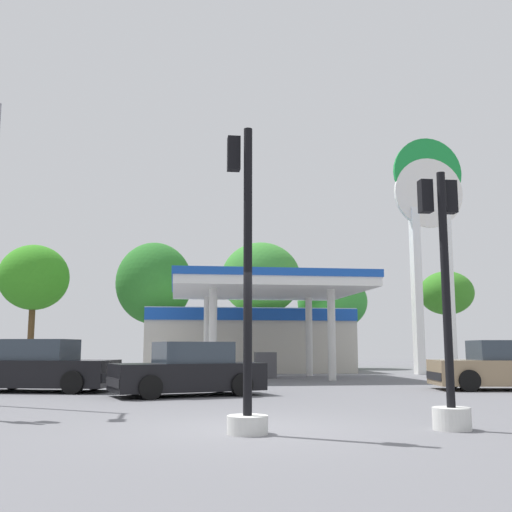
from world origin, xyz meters
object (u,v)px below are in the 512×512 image
Objects in this scene: station_pole_sign at (430,224)px; tree_4 at (332,302)px; tree_3 at (261,279)px; tree_5 at (446,293)px; traffic_signal_2 at (245,324)px; tree_2 at (154,283)px; car_2 at (41,368)px; traffic_signal_0 at (446,326)px; tree_1 at (34,278)px; car_0 at (188,371)px; car_1 at (503,367)px.

tree_4 is at bearing 109.44° from station_pole_sign.
tree_5 is at bearing 10.26° from tree_3.
traffic_signal_2 is 0.65× the size of tree_2.
tree_4 is at bearing 22.81° from tree_3.
station_pole_sign is at bearing 29.88° from car_2.
traffic_signal_2 reaches higher than car_2.
tree_2 is (-5.71, 27.36, 3.44)m from traffic_signal_0.
tree_5 is (7.70, 0.24, 0.66)m from tree_4.
tree_1 reaches higher than tree_5.
station_pole_sign is 10.21m from tree_5.
tree_1 is at bearing 109.07° from traffic_signal_2.
car_1 reaches higher than car_0.
tree_2 reaches higher than traffic_signal_2.
car_2 is 11.01m from traffic_signal_2.
traffic_signal_0 is at bearing 1.04° from traffic_signal_2.
car_1 is at bearing -103.32° from station_pole_sign.
tree_2 is at bearing -178.49° from tree_4.
tree_3 is (8.96, 15.96, 4.58)m from car_2.
traffic_signal_0 is 28.16m from tree_2.
tree_4 reaches higher than car_2.
car_2 reaches higher than car_0.
traffic_signal_0 is at bearing -91.19° from tree_3.
car_1 is 0.72× the size of tree_5.
tree_1 reaches higher than tree_4.
tree_2 is 1.02× the size of tree_3.
car_1 is 21.07m from tree_5.
tree_2 is (2.71, 17.69, 4.41)m from car_2.
car_0 is at bearing 95.26° from traffic_signal_2.
station_pole_sign reaches higher than traffic_signal_0.
car_0 is 1.03× the size of traffic_signal_0.
tree_4 is (9.42, 20.12, 3.45)m from car_0.
station_pole_sign is at bearing -39.23° from tree_3.
traffic_signal_0 is at bearing -100.95° from tree_4.
traffic_signal_2 is 27.91m from tree_1.
traffic_signal_2 is at bearing -136.71° from car_1.
car_0 is 8.62m from traffic_signal_0.
traffic_signal_2 is 32.56m from tree_5.
traffic_signal_2 is (0.70, -7.59, 1.03)m from car_0.
traffic_signal_0 reaches higher than car_2.
traffic_signal_2 is at bearing -70.93° from tree_1.
tree_4 is (13.77, 17.98, 3.41)m from car_2.
tree_1 is (-20.72, 6.83, -2.32)m from station_pole_sign.
station_pole_sign is at bearing -29.96° from tree_2.
car_1 is at bearing -110.63° from tree_5.
car_1 is at bearing -44.02° from tree_1.
tree_5 is at bearing 1.63° from tree_2.
car_1 is at bearing -4.54° from car_2.
car_0 is 19.23m from tree_3.
car_2 is 12.86m from traffic_signal_0.
traffic_signal_0 reaches higher than car_1.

